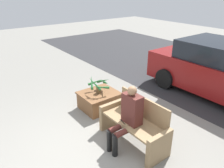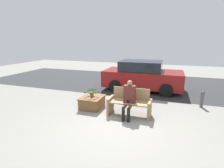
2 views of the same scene
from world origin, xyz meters
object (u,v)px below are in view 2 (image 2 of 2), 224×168
at_px(potted_plant, 92,91).
at_px(bollard_post, 202,99).
at_px(bench, 130,103).
at_px(person_seated, 129,98).
at_px(planter_box, 92,102).
at_px(parked_car, 142,76).

relative_size(potted_plant, bollard_post, 0.83).
relative_size(bench, person_seated, 1.17).
bearing_deg(planter_box, bollard_post, 19.25).
distance_m(potted_plant, bollard_post, 4.29).
distance_m(person_seated, bollard_post, 3.09).
relative_size(bench, bollard_post, 2.24).
height_order(planter_box, potted_plant, potted_plant).
distance_m(person_seated, potted_plant, 1.58).
height_order(bench, parked_car, parked_car).
xyz_separation_m(person_seated, bollard_post, (2.50, 1.78, -0.34)).
bearing_deg(parked_car, planter_box, -113.68).
distance_m(bench, person_seated, 0.33).
bearing_deg(bollard_post, person_seated, -144.50).
relative_size(person_seated, planter_box, 1.37).
bearing_deg(planter_box, person_seated, -13.72).
bearing_deg(potted_plant, planter_box, -73.04).
xyz_separation_m(bench, planter_box, (-1.52, 0.18, -0.18)).
relative_size(person_seated, parked_car, 0.32).
bearing_deg(potted_plant, parked_car, 66.24).
height_order(person_seated, bollard_post, person_seated).
xyz_separation_m(planter_box, bollard_post, (4.03, 1.41, 0.11)).
height_order(planter_box, bollard_post, bollard_post).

